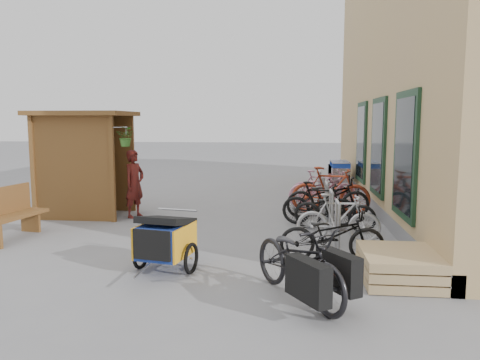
# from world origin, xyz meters

# --- Properties ---
(ground) EXTENTS (80.00, 80.00, 0.00)m
(ground) POSITION_xyz_m (0.00, 0.00, 0.00)
(ground) COLOR gray
(kiosk) EXTENTS (2.49, 1.65, 2.40)m
(kiosk) POSITION_xyz_m (-3.28, 2.47, 1.55)
(kiosk) COLOR brown
(kiosk) RESTS_ON ground
(bike_rack) EXTENTS (0.05, 5.35, 0.86)m
(bike_rack) POSITION_xyz_m (2.30, 2.40, 0.52)
(bike_rack) COLOR #A5A8AD
(bike_rack) RESTS_ON ground
(pallet_stack) EXTENTS (1.00, 1.20, 0.40)m
(pallet_stack) POSITION_xyz_m (3.00, -1.40, 0.21)
(pallet_stack) COLOR tan
(pallet_stack) RESTS_ON ground
(bench) EXTENTS (0.68, 1.58, 0.97)m
(bench) POSITION_xyz_m (-3.68, 0.18, 0.50)
(bench) COLOR brown
(bench) RESTS_ON ground
(shopping_carts) EXTENTS (0.55, 1.84, 0.98)m
(shopping_carts) POSITION_xyz_m (3.00, 6.89, 0.57)
(shopping_carts) COLOR silver
(shopping_carts) RESTS_ON ground
(child_trailer) EXTENTS (0.94, 1.50, 0.87)m
(child_trailer) POSITION_xyz_m (-0.30, -1.28, 0.48)
(child_trailer) COLOR navy
(child_trailer) RESTS_ON ground
(cargo_bike) EXTENTS (1.55, 1.91, 0.97)m
(cargo_bike) POSITION_xyz_m (1.64, -2.24, 0.48)
(cargo_bike) COLOR black
(cargo_bike) RESTS_ON ground
(person_kiosk) EXTENTS (0.56, 0.66, 1.54)m
(person_kiosk) POSITION_xyz_m (-2.00, 2.38, 0.77)
(person_kiosk) COLOR maroon
(person_kiosk) RESTS_ON ground
(bike_0) EXTENTS (1.64, 0.63, 0.85)m
(bike_0) POSITION_xyz_m (2.16, -0.59, 0.42)
(bike_0) COLOR black
(bike_0) RESTS_ON ground
(bike_1) EXTENTS (1.50, 0.44, 0.90)m
(bike_1) POSITION_xyz_m (2.37, 0.54, 0.45)
(bike_1) COLOR #BBBCC1
(bike_1) RESTS_ON ground
(bike_2) EXTENTS (1.71, 0.91, 0.85)m
(bike_2) POSITION_xyz_m (2.40, 1.55, 0.43)
(bike_2) COLOR black
(bike_2) RESTS_ON ground
(bike_3) EXTENTS (1.59, 0.69, 0.93)m
(bike_3) POSITION_xyz_m (2.11, 1.96, 0.46)
(bike_3) COLOR black
(bike_3) RESTS_ON ground
(bike_4) EXTENTS (1.89, 0.77, 0.97)m
(bike_4) POSITION_xyz_m (2.36, 2.72, 0.49)
(bike_4) COLOR black
(bike_4) RESTS_ON ground
(bike_5) EXTENTS (1.90, 0.78, 1.11)m
(bike_5) POSITION_xyz_m (2.46, 3.28, 0.56)
(bike_5) COLOR #99331B
(bike_5) RESTS_ON ground
(bike_6) EXTENTS (1.86, 0.99, 0.93)m
(bike_6) POSITION_xyz_m (2.34, 4.18, 0.46)
(bike_6) COLOR #BE7B95
(bike_6) RESTS_ON ground
(bike_7) EXTENTS (1.53, 0.87, 0.89)m
(bike_7) POSITION_xyz_m (2.27, 4.55, 0.44)
(bike_7) COLOR #BE7B95
(bike_7) RESTS_ON ground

